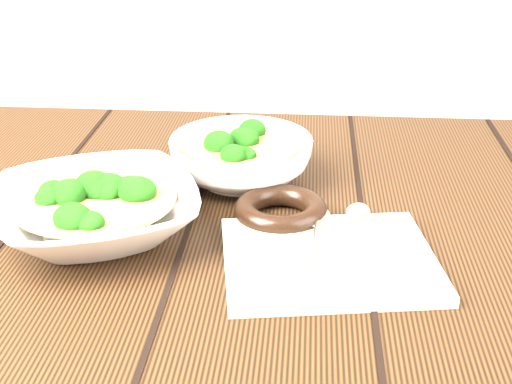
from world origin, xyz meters
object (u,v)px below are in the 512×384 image
object	(u,v)px
napkin	(329,260)
table	(210,313)
soup_bowl_back	(241,158)
soup_bowl_front	(96,210)
trivet	(281,211)

from	to	relation	value
napkin	table	bearing A→B (deg)	143.29
napkin	soup_bowl_back	bearing A→B (deg)	109.68
soup_bowl_front	trivet	world-z (taller)	soup_bowl_front
napkin	soup_bowl_front	bearing A→B (deg)	160.95
soup_bowl_back	trivet	xyz separation A→B (m)	(0.06, -0.11, -0.02)
table	soup_bowl_back	distance (m)	0.20
soup_bowl_back	napkin	distance (m)	0.24
table	trivet	bearing A→B (deg)	14.11
table	soup_bowl_front	bearing A→B (deg)	-167.29
table	soup_bowl_front	size ratio (longest dim) A/B	4.05
trivet	napkin	bearing A→B (deg)	-59.65
soup_bowl_front	trivet	bearing A→B (deg)	13.28
table	trivet	xyz separation A→B (m)	(0.08, 0.02, 0.13)
trivet	table	bearing A→B (deg)	-165.89
soup_bowl_front	soup_bowl_back	size ratio (longest dim) A/B	1.39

